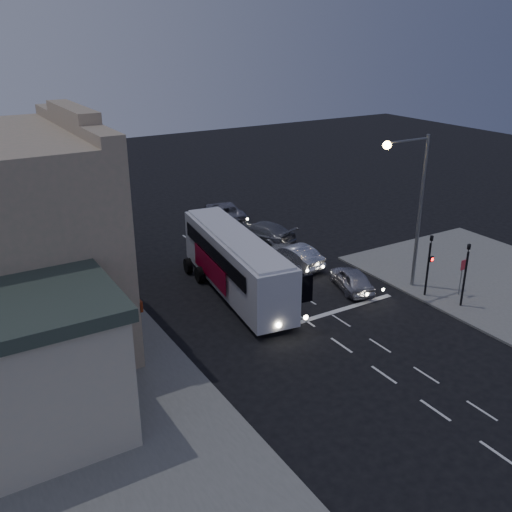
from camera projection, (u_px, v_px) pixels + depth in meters
ground at (329, 337)px, 28.75m from camera, size 120.00×120.00×0.00m
sidewalk_far at (28, 334)px, 28.86m from camera, size 12.00×50.00×0.12m
road_markings at (311, 305)px, 32.00m from camera, size 8.00×30.55×0.01m
tour_bus at (236, 262)px, 32.92m from camera, size 3.91×11.90×3.58m
car_suv at (352, 279)px, 33.75m from camera, size 2.63×4.19×1.33m
car_sedan_a at (294, 255)px, 37.08m from camera, size 2.08×4.63×1.48m
car_sedan_b at (261, 233)px, 41.07m from camera, size 3.82×5.91×1.59m
car_sedan_c at (225, 211)px, 46.27m from camera, size 3.29×5.47×1.42m
traffic_signal_main at (429, 258)px, 32.13m from camera, size 0.25×0.35×4.10m
traffic_signal_side at (466, 267)px, 30.89m from camera, size 0.18×0.15×4.10m
regulatory_sign at (462, 272)px, 32.44m from camera, size 0.45×0.12×2.20m
streetlight at (414, 196)px, 31.91m from camera, size 3.32×0.44×9.00m
low_building_south at (18, 374)px, 20.29m from camera, size 7.40×5.40×5.70m
street_tree at (76, 203)px, 35.10m from camera, size 4.00×4.00×6.20m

